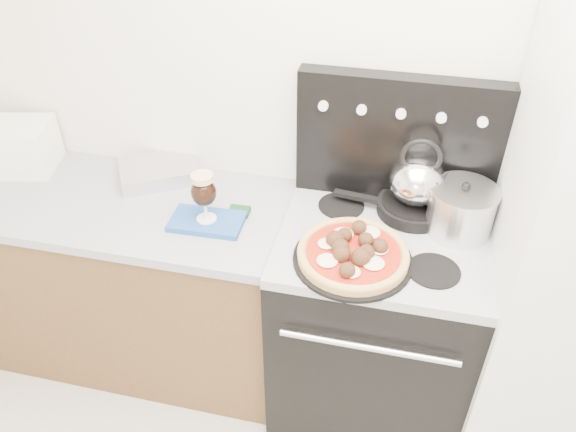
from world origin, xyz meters
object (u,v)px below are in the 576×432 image
(oven_mitt, at_px, (207,222))
(beer_glass, at_px, (204,197))
(toaster_oven, at_px, (14,147))
(pizza_pan, at_px, (353,259))
(pizza, at_px, (353,252))
(skillet, at_px, (413,207))
(stove_body, at_px, (372,326))
(stock_pot, at_px, (461,211))
(tea_kettle, at_px, (418,177))
(base_cabinet, at_px, (130,282))

(oven_mitt, relative_size, beer_glass, 1.35)
(toaster_oven, bearing_deg, pizza_pan, -24.82)
(pizza, relative_size, skillet, 1.40)
(pizza, bearing_deg, toaster_oven, 168.23)
(stove_body, bearing_deg, stock_pot, 20.97)
(tea_kettle, bearing_deg, toaster_oven, 166.01)
(oven_mitt, bearing_deg, pizza, -10.65)
(toaster_oven, relative_size, pizza, 0.84)
(pizza_pan, distance_m, pizza, 0.03)
(skillet, bearing_deg, beer_glass, -163.59)
(oven_mitt, bearing_deg, base_cabinet, 170.25)
(oven_mitt, distance_m, beer_glass, 0.11)
(stove_body, relative_size, oven_mitt, 3.20)
(toaster_oven, distance_m, pizza_pan, 1.54)
(pizza_pan, relative_size, pizza, 1.08)
(pizza, relative_size, tea_kettle, 1.68)
(skillet, distance_m, tea_kettle, 0.14)
(pizza, bearing_deg, oven_mitt, 169.35)
(base_cabinet, distance_m, pizza_pan, 1.14)
(base_cabinet, xyz_separation_m, toaster_oven, (-0.49, 0.13, 0.57))
(base_cabinet, bearing_deg, toaster_oven, 165.19)
(beer_glass, bearing_deg, pizza_pan, -10.65)
(toaster_oven, height_order, beer_glass, beer_glass)
(base_cabinet, distance_m, stove_body, 1.11)
(stove_body, relative_size, skillet, 3.24)
(beer_glass, xyz_separation_m, pizza, (0.57, -0.11, -0.06))
(beer_glass, xyz_separation_m, skillet, (0.75, 0.22, -0.08))
(stove_body, bearing_deg, skillet, 61.91)
(beer_glass, relative_size, pizza_pan, 0.49)
(stove_body, distance_m, oven_mitt, 0.82)
(beer_glass, distance_m, tea_kettle, 0.79)
(pizza_pan, relative_size, tea_kettle, 1.82)
(skillet, relative_size, stock_pot, 1.16)
(base_cabinet, height_order, toaster_oven, toaster_oven)
(beer_glass, height_order, pizza_pan, beer_glass)
(pizza, xyz_separation_m, stock_pot, (0.35, 0.26, 0.05))
(base_cabinet, xyz_separation_m, oven_mitt, (0.44, -0.08, 0.48))
(skillet, bearing_deg, stock_pot, -23.78)
(pizza_pan, distance_m, skillet, 0.38)
(beer_glass, height_order, tea_kettle, tea_kettle)
(stove_body, bearing_deg, toaster_oven, 174.45)
(toaster_oven, height_order, oven_mitt, toaster_oven)
(oven_mitt, bearing_deg, stock_pot, 9.22)
(stock_pot, bearing_deg, stove_body, -159.03)
(oven_mitt, relative_size, tea_kettle, 1.21)
(tea_kettle, bearing_deg, oven_mitt, -178.12)
(pizza_pan, relative_size, stock_pot, 1.75)
(toaster_oven, relative_size, tea_kettle, 1.41)
(stove_body, distance_m, tea_kettle, 0.67)
(stock_pot, bearing_deg, base_cabinet, -176.92)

